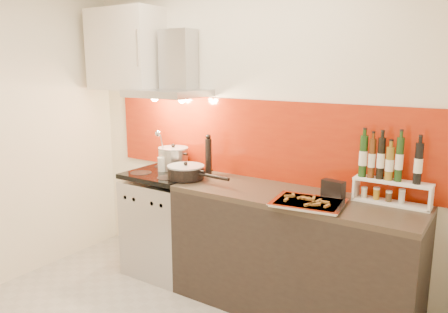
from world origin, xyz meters
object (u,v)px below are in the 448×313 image
Objects in this scene: pepper_mill at (208,155)px; saute_pan at (186,172)px; range_stove at (167,223)px; counter at (292,254)px; stock_pot at (173,158)px; baking_tray at (308,202)px.

saute_pan is at bearing -105.96° from pepper_mill.
range_stove is 1.20m from counter.
stock_pot is 0.37m from pepper_mill.
counter is 1.06m from pepper_mill.
pepper_mill reaches higher than counter.
pepper_mill is (0.06, 0.22, 0.11)m from saute_pan.
stock_pot is 1.42m from baking_tray.
pepper_mill is 0.69× the size of baking_tray.
baking_tray is at bearing -16.14° from pepper_mill.
counter is at bearing 0.23° from range_stove.
pepper_mill reaches higher than stock_pot.
stock_pot is at bearing 95.97° from range_stove.
stock_pot is (-1.21, 0.12, 0.56)m from counter.
counter is 0.52m from baking_tray.
stock_pot is 0.36m from saute_pan.
pepper_mill is at bearing 170.50° from counter.
stock_pot is 0.53× the size of baking_tray.
baking_tray reaches higher than counter.
saute_pan is (0.30, -0.20, -0.04)m from stock_pot.
range_stove is 0.60m from saute_pan.
counter is 5.16× the size of pepper_mill.
counter is 1.05m from saute_pan.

